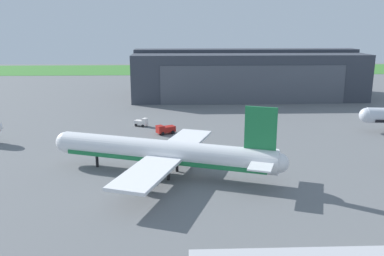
% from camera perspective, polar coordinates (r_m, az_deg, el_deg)
% --- Properties ---
extents(ground_plane, '(440.00, 440.00, 0.00)m').
position_cam_1_polar(ground_plane, '(75.43, 0.81, -6.90)').
color(ground_plane, slate).
extents(grass_field_strip, '(440.00, 56.00, 0.08)m').
position_cam_1_polar(grass_field_strip, '(253.78, -1.36, 8.13)').
color(grass_field_strip, '#3C7B31').
rests_on(grass_field_strip, ground_plane).
extents(maintenance_hangar, '(84.21, 34.72, 17.97)m').
position_cam_1_polar(maintenance_hangar, '(160.33, 7.39, 7.47)').
color(maintenance_hangar, '#383D47').
rests_on(maintenance_hangar, ground_plane).
extents(airliner_near_right, '(42.84, 36.23, 13.92)m').
position_cam_1_polar(airliner_near_right, '(75.65, -3.93, -3.43)').
color(airliner_near_right, white).
rests_on(airliner_near_right, ground_plane).
extents(fuel_bowser, '(3.97, 3.19, 2.30)m').
position_cam_1_polar(fuel_bowser, '(112.96, -7.01, 0.78)').
color(fuel_bowser, white).
rests_on(fuel_bowser, ground_plane).
extents(stair_truck, '(5.18, 4.15, 2.34)m').
position_cam_1_polar(stair_truck, '(104.49, -3.73, -0.17)').
color(stair_truck, '#AD1E19').
rests_on(stair_truck, ground_plane).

